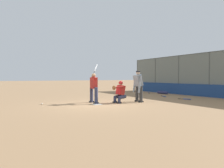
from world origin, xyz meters
TOP-DOWN VIEW (x-y plane):
  - ground_plane at (0.00, 0.00)m, footprint 160.00×160.00m
  - home_plate_marker at (0.00, 0.00)m, footprint 0.43×0.43m
  - backstop_fence at (0.00, -8.92)m, footprint 17.71×0.08m
  - padding_wall at (0.00, -8.82)m, footprint 17.28×0.18m
  - bleachers_beyond at (2.89, -11.78)m, footprint 12.34×3.05m
  - batter_at_plate at (0.62, -0.10)m, footprint 1.00×0.65m
  - catcher_behind_plate at (0.02, -1.39)m, footprint 0.65×0.76m
  - umpire_home at (-0.13, -2.55)m, footprint 0.73×0.47m
  - spare_bat_near_backstop at (1.63, -6.13)m, footprint 0.81×0.31m
  - spare_bat_by_padding at (-0.54, -6.01)m, footprint 0.78×0.42m
  - spare_bat_third_base_side at (5.09, -7.50)m, footprint 0.76×0.51m
  - fielding_glove_on_dirt at (3.53, -3.29)m, footprint 0.30×0.23m
  - baseball_loose at (1.45, 2.50)m, footprint 0.07×0.07m
  - equipment_bag_dugout_side at (3.76, -7.93)m, footprint 1.27×0.25m

SIDE VIEW (x-z plane):
  - ground_plane at x=0.00m, z-range 0.00..0.00m
  - home_plate_marker at x=0.00m, z-range 0.00..0.01m
  - spare_bat_near_backstop at x=1.63m, z-range 0.00..0.07m
  - spare_bat_by_padding at x=-0.54m, z-range 0.00..0.07m
  - spare_bat_third_base_side at x=5.09m, z-range 0.00..0.07m
  - baseball_loose at x=1.45m, z-range 0.00..0.07m
  - fielding_glove_on_dirt at x=3.53m, z-range 0.00..0.11m
  - equipment_bag_dugout_side at x=3.76m, z-range 0.00..0.25m
  - padding_wall at x=0.00m, z-range 0.00..0.90m
  - bleachers_beyond at x=2.89m, z-range -0.31..1.49m
  - catcher_behind_plate at x=0.02m, z-range 0.02..1.24m
  - batter_at_plate at x=0.62m, z-range -0.19..1.98m
  - umpire_home at x=-0.13m, z-range 0.07..1.87m
  - backstop_fence at x=0.00m, z-range 0.09..3.34m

